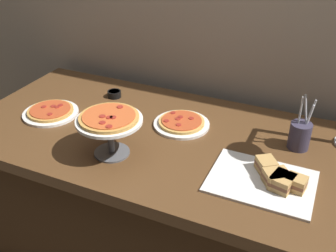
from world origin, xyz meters
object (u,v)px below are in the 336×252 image
at_px(pizza_plate_center, 182,123).
at_px(utensil_holder, 300,135).
at_px(pizza_plate_front, 51,112).
at_px(sandwich_platter, 270,179).
at_px(sauce_cup_near, 114,94).
at_px(pizza_plate_raised_stand, 109,123).

relative_size(pizza_plate_center, utensil_holder, 1.07).
distance_m(pizza_plate_front, utensil_holder, 1.09).
xyz_separation_m(pizza_plate_center, sandwich_platter, (0.43, -0.24, 0.01)).
height_order(pizza_plate_center, sauce_cup_near, same).
bearing_deg(pizza_plate_front, utensil_holder, 9.71).
bearing_deg(pizza_plate_raised_stand, sandwich_platter, 6.16).
distance_m(pizza_plate_center, utensil_holder, 0.49).
distance_m(pizza_plate_front, sauce_cup_near, 0.33).
relative_size(pizza_plate_front, utensil_holder, 1.10).
bearing_deg(pizza_plate_center, sauce_cup_near, 163.50).
height_order(pizza_plate_front, pizza_plate_raised_stand, pizza_plate_raised_stand).
xyz_separation_m(pizza_plate_center, utensil_holder, (0.49, 0.03, 0.05)).
distance_m(pizza_plate_front, sandwich_platter, 1.03).
distance_m(pizza_plate_front, pizza_plate_raised_stand, 0.47).
height_order(sauce_cup_near, utensil_holder, utensil_holder).
bearing_deg(pizza_plate_front, sauce_cup_near, 57.76).
distance_m(pizza_plate_center, pizza_plate_raised_stand, 0.37).
relative_size(pizza_plate_raised_stand, sandwich_platter, 0.70).
xyz_separation_m(pizza_plate_front, utensil_holder, (1.08, 0.18, 0.05)).
bearing_deg(utensil_holder, pizza_plate_front, -170.29).
bearing_deg(sauce_cup_near, pizza_plate_center, -16.50).
relative_size(sandwich_platter, sauce_cup_near, 5.37).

